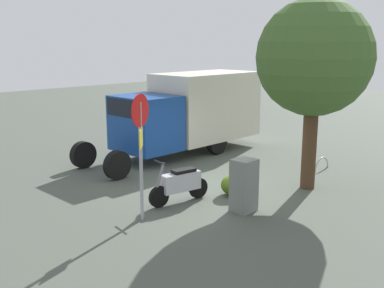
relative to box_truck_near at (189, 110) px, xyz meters
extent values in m
plane|color=#4A5147|center=(2.49, 3.59, -1.64)|extent=(60.00, 60.00, 0.00)
cylinder|color=black|center=(-0.51, -0.96, -1.19)|extent=(0.90, 0.27, 0.90)
cylinder|color=black|center=(-0.54, 0.94, -1.19)|extent=(0.90, 0.27, 0.90)
cylinder|color=black|center=(4.10, -0.87, -1.19)|extent=(0.90, 0.27, 0.90)
cylinder|color=black|center=(4.06, 1.03, -1.19)|extent=(0.90, 0.27, 0.90)
cube|color=beige|center=(-0.93, -0.02, 0.08)|extent=(4.15, 2.28, 2.54)
cube|color=navy|center=(2.13, 0.04, -0.24)|extent=(1.84, 2.13, 1.90)
cube|color=black|center=(2.13, 0.04, 0.36)|extent=(1.86, 1.97, 0.60)
cylinder|color=black|center=(4.75, 3.80, -1.36)|extent=(0.57, 0.18, 0.56)
cylinder|color=black|center=(3.52, 3.99, -1.36)|extent=(0.57, 0.18, 0.56)
cube|color=silver|center=(4.09, 3.90, -1.08)|extent=(1.14, 0.48, 0.48)
cube|color=black|center=(3.99, 3.92, -0.81)|extent=(0.68, 0.37, 0.12)
cylinder|color=slate|center=(4.70, 3.81, -0.81)|extent=(0.29, 0.11, 0.69)
cylinder|color=black|center=(4.70, 3.81, -0.46)|extent=(0.12, 0.55, 0.04)
cylinder|color=#9E9EA3|center=(5.57, 4.15, -0.23)|extent=(0.08, 0.08, 2.81)
cylinder|color=red|center=(5.57, 4.17, 0.99)|extent=(0.71, 0.32, 0.76)
cube|color=yellow|center=(5.57, 4.17, 0.35)|extent=(0.33, 0.33, 0.44)
cylinder|color=#47301E|center=(0.64, 5.58, -0.33)|extent=(0.41, 0.41, 2.60)
sphere|color=#3E5E29|center=(0.64, 5.58, 2.09)|extent=(3.21, 3.21, 3.21)
cube|color=slate|center=(3.40, 5.47, -0.97)|extent=(0.58, 0.53, 1.33)
torus|color=#B7B7BC|center=(-1.45, 4.83, -1.64)|extent=(0.85, 0.06, 0.85)
ellipsoid|color=#4D6C1B|center=(2.59, 4.50, -1.34)|extent=(0.86, 0.70, 0.59)
camera|label=1|loc=(11.96, 12.37, 2.51)|focal=43.10mm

